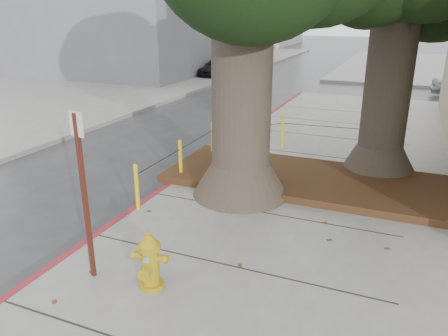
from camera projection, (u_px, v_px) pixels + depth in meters
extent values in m
plane|color=#28282B|center=(198.00, 266.00, 6.99)|extent=(140.00, 140.00, 0.00)
cube|color=slate|center=(26.00, 95.00, 20.74)|extent=(14.00, 60.00, 0.15)
cube|color=maroon|center=(167.00, 188.00, 9.86)|extent=(0.14, 26.00, 0.16)
cube|color=black|center=(308.00, 179.00, 9.96)|extent=(6.40, 2.60, 0.16)
cone|color=#4C3F33|center=(241.00, 178.00, 9.27)|extent=(2.04, 2.04, 0.70)
cylinder|color=#4C3F33|center=(242.00, 82.00, 8.58)|extent=(1.20, 1.20, 4.22)
cone|color=#4C3F33|center=(378.00, 159.00, 10.49)|extent=(1.77, 1.77, 0.70)
cylinder|color=#4C3F33|center=(388.00, 83.00, 9.87)|extent=(1.04, 1.04, 3.84)
cylinder|color=yellow|center=(137.00, 188.00, 8.52)|extent=(0.08, 0.08, 0.90)
sphere|color=yellow|center=(135.00, 166.00, 8.36)|extent=(0.09, 0.09, 0.09)
cylinder|color=yellow|center=(181.00, 160.00, 10.08)|extent=(0.08, 0.08, 0.90)
sphere|color=yellow|center=(180.00, 142.00, 9.92)|extent=(0.09, 0.09, 0.09)
cylinder|color=yellow|center=(212.00, 140.00, 11.64)|extent=(0.08, 0.08, 0.90)
sphere|color=yellow|center=(212.00, 124.00, 11.49)|extent=(0.09, 0.09, 0.09)
cylinder|color=yellow|center=(282.00, 132.00, 12.39)|extent=(0.08, 0.08, 0.90)
sphere|color=yellow|center=(283.00, 117.00, 12.24)|extent=(0.09, 0.09, 0.09)
cylinder|color=yellow|center=(363.00, 139.00, 11.76)|extent=(0.08, 0.08, 0.90)
sphere|color=yellow|center=(365.00, 123.00, 11.61)|extent=(0.09, 0.09, 0.09)
cylinder|color=black|center=(160.00, 161.00, 9.21)|extent=(0.02, 1.80, 0.02)
cylinder|color=black|center=(197.00, 139.00, 10.77)|extent=(0.02, 1.80, 0.02)
cylinder|color=black|center=(249.00, 127.00, 11.92)|extent=(1.51, 1.51, 0.02)
cylinder|color=black|center=(322.00, 126.00, 11.99)|extent=(2.20, 0.22, 0.02)
cylinder|color=#B89212|center=(152.00, 284.00, 6.22)|extent=(0.42, 0.42, 0.07)
cylinder|color=#B89212|center=(150.00, 265.00, 6.11)|extent=(0.29, 0.29, 0.57)
cylinder|color=#B89212|center=(149.00, 247.00, 6.01)|extent=(0.38, 0.38, 0.08)
cone|color=#B89212|center=(149.00, 240.00, 5.97)|extent=(0.36, 0.36, 0.16)
cylinder|color=#B89212|center=(148.00, 233.00, 5.94)|extent=(0.07, 0.07, 0.06)
cylinder|color=#B89212|center=(140.00, 256.00, 6.10)|extent=(0.18, 0.13, 0.10)
cylinder|color=#B89212|center=(160.00, 258.00, 6.03)|extent=(0.18, 0.13, 0.10)
cylinder|color=#B89212|center=(147.00, 271.00, 5.99)|extent=(0.17, 0.18, 0.15)
cube|color=#5999D8|center=(146.00, 260.00, 5.94)|extent=(0.08, 0.02, 0.08)
cube|color=#471911|center=(85.00, 200.00, 6.07)|extent=(0.07, 0.07, 2.46)
cube|color=silver|center=(76.00, 124.00, 5.71)|extent=(0.24, 0.07, 0.34)
imported|color=black|center=(220.00, 67.00, 26.97)|extent=(1.65, 3.93, 1.13)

